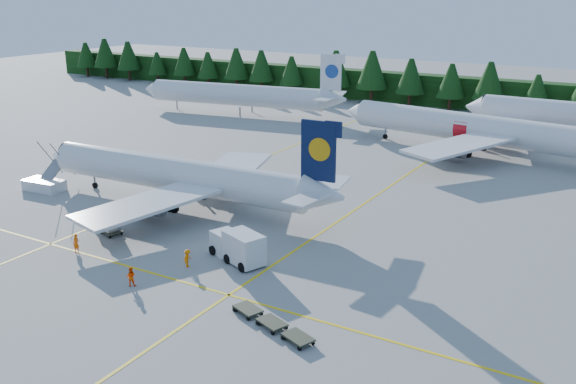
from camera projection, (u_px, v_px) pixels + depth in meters
The scene contains 15 objects.
ground at pixel (213, 253), 56.77m from camera, with size 320.00×320.00×0.00m, color gray.
taxi_stripe_a at pixel (220, 176), 79.95m from camera, with size 0.25×120.00×0.01m, color yellow.
taxi_stripe_b at pixel (367, 202), 70.26m from camera, with size 0.25×120.00×0.01m, color yellow.
taxi_stripe_cross at pixel (168, 278), 51.85m from camera, with size 80.00×0.25×0.01m, color yellow.
treeline_hedge at pixel (470, 93), 123.10m from camera, with size 220.00×4.00×6.00m, color black.
airliner_navy at pixel (170, 174), 68.98m from camera, with size 37.03×30.44×10.76m.
airliner_red at pixel (461, 127), 90.96m from camera, with size 40.21×32.85×11.74m.
airliner_far_left at pixel (231, 94), 118.35m from camera, with size 39.52×9.41×11.54m.
airstairs at pixel (46, 182), 74.27m from camera, with size 4.86×6.59×4.24m.
service_truck at pixel (237, 245), 54.80m from camera, with size 6.10×4.00×2.77m.
dolly_train at pixel (272, 322), 44.17m from camera, with size 7.50×3.57×0.12m.
uld_pair at pixel (106, 220), 61.67m from camera, with size 4.58×3.11×1.51m.
crew_a at pixel (76, 243), 56.56m from camera, with size 0.62×0.41×1.71m, color #FF5B05.
crew_b at pixel (131, 277), 50.23m from camera, with size 0.77×0.60×1.59m, color #FE5305.
crew_c at pixel (188, 258), 53.66m from camera, with size 0.64×0.43×1.55m, color orange.
Camera 1 is at (32.39, -41.77, 22.41)m, focal length 40.00 mm.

